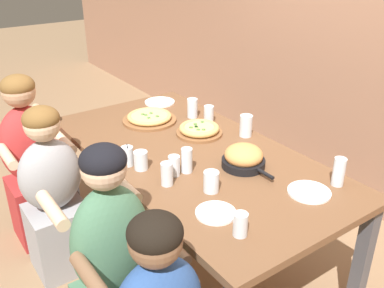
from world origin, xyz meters
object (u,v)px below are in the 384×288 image
(drinking_glass_c, at_px, (246,127))
(empty_plate_a, at_px, (309,192))
(drinking_glass_g, at_px, (167,175))
(drinking_glass_i, at_px, (339,172))
(drinking_glass_f, at_px, (211,183))
(drinking_glass_h, at_px, (240,226))
(empty_plate_b, at_px, (160,102))
(skillet_bowl, at_px, (244,158))
(diner_near_midright, at_px, (114,273))
(pizza_board_second, at_px, (149,118))
(diner_near_midleft, at_px, (54,199))
(diner_near_left, at_px, (32,167))
(pizza_board_main, at_px, (199,130))
(drinking_glass_e, at_px, (192,108))
(cocktail_glass_blue, at_px, (127,157))
(drinking_glass_a, at_px, (141,161))
(empty_plate_c, at_px, (216,213))
(drinking_glass_b, at_px, (174,167))
(drinking_glass_j, at_px, (209,115))
(drinking_glass_d, at_px, (187,162))

(drinking_glass_c, bearing_deg, empty_plate_a, -15.93)
(drinking_glass_g, xyz_separation_m, drinking_glass_i, (0.50, 0.70, 0.02))
(drinking_glass_f, relative_size, drinking_glass_h, 0.99)
(drinking_glass_h, xyz_separation_m, drinking_glass_i, (-0.02, 0.67, 0.03))
(empty_plate_b, relative_size, drinking_glass_g, 1.85)
(empty_plate_a, bearing_deg, skillet_bowl, -167.92)
(drinking_glass_h, height_order, diner_near_midright, diner_near_midright)
(pizza_board_second, relative_size, diner_near_midleft, 0.34)
(drinking_glass_c, relative_size, drinking_glass_h, 1.29)
(diner_near_midleft, bearing_deg, diner_near_left, 90.00)
(pizza_board_main, relative_size, drinking_glass_g, 2.42)
(drinking_glass_e, height_order, drinking_glass_i, drinking_glass_i)
(cocktail_glass_blue, bearing_deg, drinking_glass_a, 24.90)
(empty_plate_b, height_order, empty_plate_c, same)
(drinking_glass_i, distance_m, diner_near_left, 1.92)
(pizza_board_second, bearing_deg, pizza_board_main, 22.67)
(empty_plate_a, height_order, drinking_glass_h, drinking_glass_h)
(empty_plate_c, distance_m, cocktail_glass_blue, 0.66)
(diner_near_left, bearing_deg, empty_plate_a, -58.33)
(drinking_glass_b, xyz_separation_m, drinking_glass_j, (-0.46, 0.58, 0.00))
(empty_plate_a, xyz_separation_m, drinking_glass_a, (-0.69, -0.55, 0.04))
(cocktail_glass_blue, distance_m, drinking_glass_i, 1.11)
(cocktail_glass_blue, distance_m, drinking_glass_j, 0.76)
(drinking_glass_h, height_order, diner_near_left, diner_near_left)
(drinking_glass_g, bearing_deg, drinking_glass_f, 39.16)
(drinking_glass_a, bearing_deg, drinking_glass_d, 47.53)
(drinking_glass_d, height_order, drinking_glass_f, drinking_glass_d)
(drinking_glass_c, xyz_separation_m, drinking_glass_f, (0.39, -0.58, -0.01))
(diner_near_midright, bearing_deg, drinking_glass_f, 0.60)
(empty_plate_a, distance_m, drinking_glass_f, 0.48)
(drinking_glass_d, xyz_separation_m, drinking_glass_j, (-0.47, 0.51, -0.01))
(pizza_board_second, bearing_deg, diner_near_left, -109.67)
(pizza_board_second, relative_size, drinking_glass_c, 2.66)
(drinking_glass_c, relative_size, diner_near_midright, 0.12)
(drinking_glass_b, relative_size, drinking_glass_c, 0.81)
(drinking_glass_a, relative_size, drinking_glass_g, 0.85)
(pizza_board_main, distance_m, drinking_glass_j, 0.21)
(drinking_glass_c, distance_m, drinking_glass_h, 1.01)
(drinking_glass_f, relative_size, diner_near_left, 0.09)
(pizza_board_main, height_order, pizza_board_second, pizza_board_main)
(drinking_glass_h, bearing_deg, diner_near_midright, -127.86)
(cocktail_glass_blue, xyz_separation_m, drinking_glass_g, (0.30, 0.07, 0.00))
(skillet_bowl, relative_size, drinking_glass_c, 2.51)
(empty_plate_a, relative_size, diner_near_midleft, 0.19)
(drinking_glass_d, bearing_deg, drinking_glass_g, -72.05)
(drinking_glass_d, bearing_deg, drinking_glass_b, -96.88)
(drinking_glass_a, bearing_deg, pizza_board_second, 145.92)
(empty_plate_a, distance_m, empty_plate_c, 0.50)
(cocktail_glass_blue, relative_size, drinking_glass_e, 1.02)
(skillet_bowl, bearing_deg, drinking_glass_a, -122.61)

